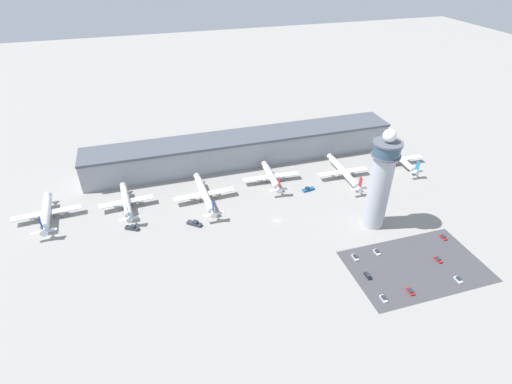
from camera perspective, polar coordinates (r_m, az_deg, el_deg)
ground_plane at (r=219.94m, az=3.04°, el=-4.09°), size 1000.00×1000.00×0.00m
terminal_building at (r=271.38m, az=-1.81°, el=6.21°), size 207.52×25.00×19.53m
control_tower at (r=211.62m, az=17.37°, el=1.47°), size 14.40×14.40×55.65m
parking_lot_surface at (r=207.05m, az=21.89°, el=-9.80°), size 64.00×40.00×0.01m
airplane_gate_alpha at (r=245.83m, az=-27.78°, el=-2.65°), size 35.70×37.92×13.95m
airplane_gate_bravo at (r=238.05m, az=-18.04°, el=-1.30°), size 30.52×37.74×13.07m
airplane_gate_charlie at (r=234.58m, az=-7.36°, el=-0.31°), size 36.11×44.47×13.14m
airplane_gate_delta at (r=250.61m, az=2.20°, el=2.23°), size 36.20×34.74×12.90m
airplane_gate_echo at (r=260.71m, az=12.41°, el=2.84°), size 33.31×44.67×12.77m
airplane_gate_foxtrot at (r=286.53m, az=19.96°, el=4.42°), size 33.72×37.80×11.98m
service_truck_catering at (r=218.46m, az=-8.78°, el=-4.47°), size 8.03×7.32×2.81m
service_truck_fuel at (r=222.83m, az=-17.26°, el=-4.94°), size 7.49×5.61×2.77m
service_truck_baggage at (r=246.02m, az=7.47°, el=0.39°), size 8.00×3.82×2.43m
car_black_suv at (r=193.06m, az=21.18°, el=-13.09°), size 2.07×4.56×1.56m
car_yellow_taxi at (r=202.02m, az=14.00°, el=-9.03°), size 2.01×4.63×1.57m
car_maroon_suv at (r=207.19m, az=26.94°, el=-11.09°), size 1.84×4.17×1.53m
car_navy_sedan at (r=186.32m, az=17.78°, el=-14.29°), size 1.87×4.20×1.48m
car_blue_compact at (r=194.23m, az=15.70°, el=-11.44°), size 1.85×4.62×1.49m
car_red_hatchback at (r=207.77m, az=16.89°, el=-8.21°), size 1.98×4.32×1.46m
car_grey_coupe at (r=229.08m, az=25.19°, el=-5.88°), size 1.87×4.22×1.50m
car_silver_sedan at (r=213.86m, az=24.56°, el=-8.78°), size 1.90×4.50×1.52m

